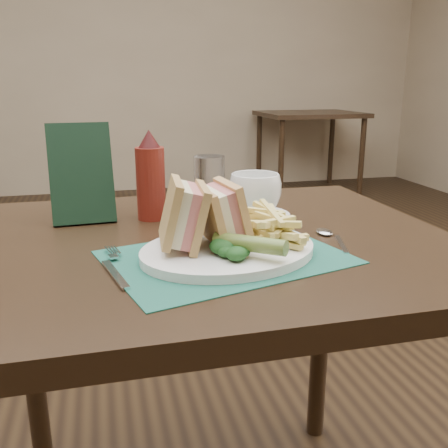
{
  "coord_description": "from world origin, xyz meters",
  "views": [
    {
      "loc": [
        -0.19,
        -1.37,
        1.03
      ],
      "look_at": [
        0.0,
        -0.58,
        0.8
      ],
      "focal_mm": 40.0,
      "sensor_mm": 36.0,
      "label": 1
    }
  ],
  "objects_px": {
    "sandwich_half_b": "(210,214)",
    "drinking_glass": "(209,187)",
    "plate": "(228,251)",
    "saucer": "(255,216)",
    "coffee_cup": "(255,194)",
    "table_main": "(212,408)",
    "placemat": "(226,257)",
    "check_presenter": "(81,173)",
    "sandwich_half_a": "(171,214)",
    "ketchup_bottle": "(150,175)",
    "table_bg_right": "(308,152)"
  },
  "relations": [
    {
      "from": "sandwich_half_b",
      "to": "drinking_glass",
      "type": "relative_size",
      "value": 0.8
    },
    {
      "from": "plate",
      "to": "saucer",
      "type": "bearing_deg",
      "value": 46.54
    },
    {
      "from": "plate",
      "to": "coffee_cup",
      "type": "relative_size",
      "value": 2.75
    },
    {
      "from": "table_main",
      "to": "plate",
      "type": "xyz_separation_m",
      "value": [
        0.0,
        -0.11,
        0.38
      ]
    },
    {
      "from": "placemat",
      "to": "saucer",
      "type": "relative_size",
      "value": 2.5
    },
    {
      "from": "plate",
      "to": "check_presenter",
      "type": "xyz_separation_m",
      "value": [
        -0.24,
        0.28,
        0.09
      ]
    },
    {
      "from": "table_main",
      "to": "placemat",
      "type": "distance_m",
      "value": 0.39
    },
    {
      "from": "sandwich_half_a",
      "to": "check_presenter",
      "type": "height_order",
      "value": "check_presenter"
    },
    {
      "from": "sandwich_half_b",
      "to": "saucer",
      "type": "xyz_separation_m",
      "value": [
        0.14,
        0.2,
        -0.06
      ]
    },
    {
      "from": "table_main",
      "to": "check_presenter",
      "type": "height_order",
      "value": "check_presenter"
    },
    {
      "from": "placemat",
      "to": "saucer",
      "type": "height_order",
      "value": "saucer"
    },
    {
      "from": "placemat",
      "to": "check_presenter",
      "type": "relative_size",
      "value": 1.83
    },
    {
      "from": "saucer",
      "to": "ketchup_bottle",
      "type": "bearing_deg",
      "value": 166.36
    },
    {
      "from": "table_main",
      "to": "sandwich_half_a",
      "type": "distance_m",
      "value": 0.47
    },
    {
      "from": "table_bg_right",
      "to": "saucer",
      "type": "height_order",
      "value": "saucer"
    },
    {
      "from": "drinking_glass",
      "to": "check_presenter",
      "type": "relative_size",
      "value": 0.63
    },
    {
      "from": "check_presenter",
      "to": "sandwich_half_a",
      "type": "bearing_deg",
      "value": -65.3
    },
    {
      "from": "table_bg_right",
      "to": "sandwich_half_a",
      "type": "height_order",
      "value": "sandwich_half_a"
    },
    {
      "from": "placemat",
      "to": "ketchup_bottle",
      "type": "bearing_deg",
      "value": 108.55
    },
    {
      "from": "plate",
      "to": "table_main",
      "type": "bearing_deg",
      "value": 76.69
    },
    {
      "from": "table_bg_right",
      "to": "drinking_glass",
      "type": "relative_size",
      "value": 6.92
    },
    {
      "from": "table_bg_right",
      "to": "plate",
      "type": "bearing_deg",
      "value": -115.34
    },
    {
      "from": "sandwich_half_a",
      "to": "saucer",
      "type": "bearing_deg",
      "value": 48.8
    },
    {
      "from": "table_main",
      "to": "saucer",
      "type": "relative_size",
      "value": 6.0
    },
    {
      "from": "plate",
      "to": "sandwich_half_b",
      "type": "relative_size",
      "value": 2.9
    },
    {
      "from": "table_main",
      "to": "drinking_glass",
      "type": "xyz_separation_m",
      "value": [
        0.03,
        0.14,
        0.44
      ]
    },
    {
      "from": "placemat",
      "to": "ketchup_bottle",
      "type": "distance_m",
      "value": 0.3
    },
    {
      "from": "saucer",
      "to": "drinking_glass",
      "type": "height_order",
      "value": "drinking_glass"
    },
    {
      "from": "table_bg_right",
      "to": "ketchup_bottle",
      "type": "relative_size",
      "value": 4.84
    },
    {
      "from": "coffee_cup",
      "to": "ketchup_bottle",
      "type": "bearing_deg",
      "value": 166.36
    },
    {
      "from": "table_bg_right",
      "to": "saucer",
      "type": "xyz_separation_m",
      "value": [
        -1.62,
        -3.45,
        0.38
      ]
    },
    {
      "from": "sandwich_half_a",
      "to": "drinking_glass",
      "type": "xyz_separation_m",
      "value": [
        0.12,
        0.24,
        -0.01
      ]
    },
    {
      "from": "table_bg_right",
      "to": "drinking_glass",
      "type": "distance_m",
      "value": 3.84
    },
    {
      "from": "ketchup_bottle",
      "to": "coffee_cup",
      "type": "bearing_deg",
      "value": -13.64
    },
    {
      "from": "table_main",
      "to": "check_presenter",
      "type": "distance_m",
      "value": 0.55
    },
    {
      "from": "table_main",
      "to": "placemat",
      "type": "xyz_separation_m",
      "value": [
        -0.0,
        -0.12,
        0.38
      ]
    },
    {
      "from": "placemat",
      "to": "coffee_cup",
      "type": "bearing_deg",
      "value": 61.87
    },
    {
      "from": "ketchup_bottle",
      "to": "table_main",
      "type": "bearing_deg",
      "value": -58.73
    },
    {
      "from": "sandwich_half_a",
      "to": "ketchup_bottle",
      "type": "relative_size",
      "value": 0.61
    },
    {
      "from": "ketchup_bottle",
      "to": "check_presenter",
      "type": "xyz_separation_m",
      "value": [
        -0.14,
        0.02,
        0.01
      ]
    },
    {
      "from": "table_main",
      "to": "saucer",
      "type": "height_order",
      "value": "saucer"
    },
    {
      "from": "table_main",
      "to": "plate",
      "type": "bearing_deg",
      "value": -87.52
    },
    {
      "from": "table_main",
      "to": "sandwich_half_b",
      "type": "xyz_separation_m",
      "value": [
        -0.02,
        -0.09,
        0.44
      ]
    },
    {
      "from": "check_presenter",
      "to": "table_bg_right",
      "type": "bearing_deg",
      "value": 56.3
    },
    {
      "from": "plate",
      "to": "ketchup_bottle",
      "type": "relative_size",
      "value": 1.61
    },
    {
      "from": "placemat",
      "to": "ketchup_bottle",
      "type": "relative_size",
      "value": 2.02
    },
    {
      "from": "table_main",
      "to": "ketchup_bottle",
      "type": "distance_m",
      "value": 0.5
    },
    {
      "from": "table_main",
      "to": "plate",
      "type": "relative_size",
      "value": 3.0
    },
    {
      "from": "plate",
      "to": "coffee_cup",
      "type": "height_order",
      "value": "coffee_cup"
    },
    {
      "from": "drinking_glass",
      "to": "ketchup_bottle",
      "type": "height_order",
      "value": "ketchup_bottle"
    }
  ]
}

